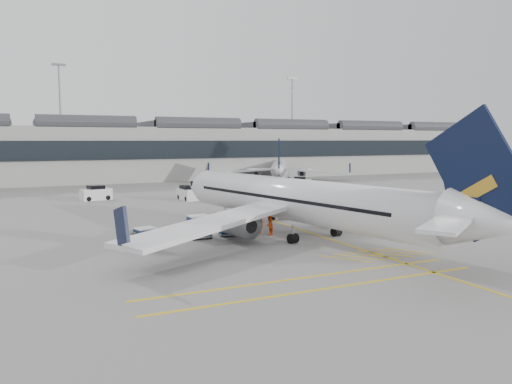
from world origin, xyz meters
name	(u,v)px	position (x,y,z in m)	size (l,w,h in m)	color
ground	(218,249)	(0.00, 0.00, 0.00)	(220.00, 220.00, 0.00)	gray
terminal	(93,151)	(0.00, 71.93, 6.14)	(200.00, 20.45, 12.40)	#9E9E99
light_masts	(76,113)	(-1.67, 86.00, 14.49)	(113.00, 0.60, 25.45)	slate
apron_markings	(273,221)	(10.00, 10.00, 0.01)	(0.25, 60.00, 0.01)	gold
airliner_main	(301,201)	(8.42, 1.56, 3.11)	(35.79, 39.46, 10.60)	silver
airliner_far	(279,168)	(36.05, 57.89, 2.56)	(27.03, 29.82, 8.72)	silver
belt_loader	(259,214)	(9.17, 11.78, 0.57)	(4.84, 3.18, 1.94)	beige
baggage_cart_a	(245,220)	(5.11, 6.37, 0.99)	(1.88, 1.60, 1.84)	gray
baggage_cart_b	(228,226)	(2.70, 4.63, 0.87)	(1.71, 1.47, 1.63)	gray
baggage_cart_c	(145,238)	(-5.15, 2.24, 0.91)	(1.89, 1.69, 1.70)	gray
baggage_cart_d	(199,226)	(0.01, 4.48, 1.08)	(2.02, 1.71, 2.01)	gray
ramp_agent_a	(261,224)	(5.98, 4.56, 0.80)	(0.58, 0.38, 1.60)	orange
ramp_agent_b	(269,225)	(6.08, 3.18, 0.89)	(0.87, 0.68, 1.78)	#F64A0C
pushback_tug	(139,241)	(-5.58, 2.67, 0.62)	(2.64, 1.78, 1.40)	#585C4E
safety_cone_nose	(246,205)	(11.80, 21.08, 0.26)	(0.37, 0.37, 0.51)	#F24C0A
safety_cone_engine	(326,219)	(15.00, 7.62, 0.22)	(0.32, 0.32, 0.44)	#F24C0A
service_van_left	(96,193)	(-4.26, 36.85, 0.94)	(4.41, 2.84, 2.09)	silver
service_van_mid	(188,193)	(7.58, 31.50, 0.92)	(2.41, 4.20, 2.07)	silver
service_van_right	(300,183)	(30.54, 39.70, 0.92)	(4.44, 3.71, 2.05)	silver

